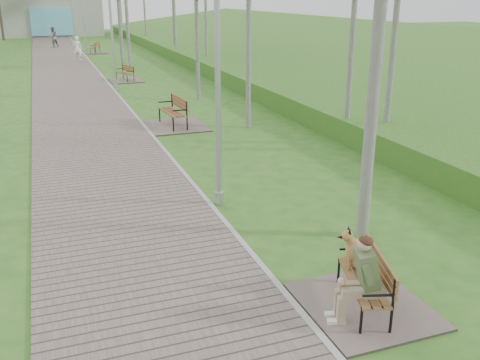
# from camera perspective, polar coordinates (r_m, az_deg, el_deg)

# --- Properties ---
(ground) EXTENTS (120.00, 120.00, 0.00)m
(ground) POSITION_cam_1_polar(r_m,az_deg,el_deg) (10.80, -2.54, -3.55)
(ground) COLOR #2C5F1D
(ground) RESTS_ON ground
(walkway) EXTENTS (3.50, 67.00, 0.04)m
(walkway) POSITION_cam_1_polar(r_m,az_deg,el_deg) (31.30, -18.05, 10.73)
(walkway) COLOR #665853
(walkway) RESTS_ON ground
(kerb) EXTENTS (0.10, 67.00, 0.05)m
(kerb) POSITION_cam_1_polar(r_m,az_deg,el_deg) (31.42, -14.82, 11.07)
(kerb) COLOR #999993
(kerb) RESTS_ON ground
(embankment) EXTENTS (14.00, 70.00, 1.60)m
(embankment) POSITION_cam_1_polar(r_m,az_deg,el_deg) (33.35, 6.86, 11.96)
(embankment) COLOR #52832F
(embankment) RESTS_ON ground
(building_north) EXTENTS (10.00, 5.20, 4.00)m
(building_north) POSITION_cam_1_polar(r_m,az_deg,el_deg) (60.53, -19.55, 16.19)
(building_north) COLOR #9E9E99
(building_north) RESTS_ON ground
(bench_main) EXTENTS (1.67, 1.85, 1.45)m
(bench_main) POSITION_cam_1_polar(r_m,az_deg,el_deg) (7.68, 12.93, -10.81)
(bench_main) COLOR #665853
(bench_main) RESTS_ON ground
(bench_second) EXTENTS (1.97, 2.19, 1.21)m
(bench_second) POSITION_cam_1_polar(r_m,az_deg,el_deg) (17.90, -7.15, 6.37)
(bench_second) COLOR #665853
(bench_second) RESTS_ON ground
(bench_third) EXTENTS (1.55, 1.73, 0.95)m
(bench_third) POSITION_cam_1_polar(r_m,az_deg,el_deg) (27.92, -12.14, 10.62)
(bench_third) COLOR #665853
(bench_third) RESTS_ON ground
(bench_far) EXTENTS (1.66, 1.84, 1.02)m
(bench_far) POSITION_cam_1_polar(r_m,az_deg,el_deg) (41.89, -15.19, 13.19)
(bench_far) COLOR #665853
(bench_far) RESTS_ON ground
(lamp_post_near) EXTENTS (0.19, 0.19, 4.94)m
(lamp_post_near) POSITION_cam_1_polar(r_m,az_deg,el_deg) (10.59, -2.36, 9.03)
(lamp_post_near) COLOR #A4A7AC
(lamp_post_near) RESTS_ON ground
(lamp_post_second) EXTENTS (0.19, 0.19, 4.86)m
(lamp_post_second) POSITION_cam_1_polar(r_m,az_deg,el_deg) (24.99, -13.46, 14.40)
(lamp_post_second) COLOR #A4A7AC
(lamp_post_second) RESTS_ON ground
(lamp_post_third) EXTENTS (0.19, 0.19, 5.02)m
(lamp_post_third) POSITION_cam_1_polar(r_m,az_deg,el_deg) (43.40, -16.31, 16.15)
(lamp_post_third) COLOR #A4A7AC
(lamp_post_third) RESTS_ON ground
(lamp_post_far) EXTENTS (0.21, 0.21, 5.34)m
(lamp_post_far) POSITION_cam_1_polar(r_m,az_deg,el_deg) (50.75, -17.42, 16.57)
(lamp_post_far) COLOR #A4A7AC
(lamp_post_far) RESTS_ON ground
(pedestrian_near) EXTENTS (0.67, 0.54, 1.58)m
(pedestrian_near) POSITION_cam_1_polar(r_m,az_deg,el_deg) (37.25, -16.95, 13.27)
(pedestrian_near) COLOR white
(pedestrian_near) RESTS_ON ground
(pedestrian_far) EXTENTS (0.98, 0.89, 1.63)m
(pedestrian_far) POSITION_cam_1_polar(r_m,az_deg,el_deg) (47.20, -19.32, 14.18)
(pedestrian_far) COLOR slate
(pedestrian_far) RESTS_ON ground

